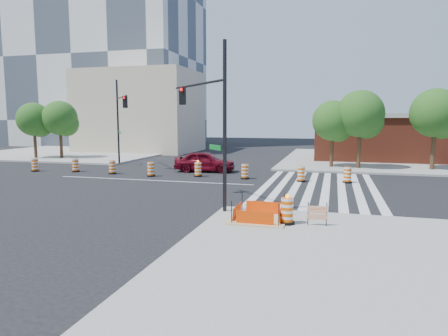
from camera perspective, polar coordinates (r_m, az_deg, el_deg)
The scene contains 27 objects.
ground at distance 27.33m, azimuth -10.29°, elevation -1.75°, with size 120.00×120.00×0.00m, color black.
sidewalk_ne at distance 42.96m, azimuth 23.70°, elevation 1.06°, with size 22.00×22.00×0.15m, color gray.
sidewalk_nw at distance 51.90m, azimuth -19.65°, elevation 2.19°, with size 22.00×22.00×0.15m, color gray.
crosswalk_east at distance 24.67m, azimuth 13.31°, elevation -2.76°, with size 6.75×13.50×0.01m.
lane_centerline at distance 27.33m, azimuth -10.29°, elevation -1.74°, with size 14.00×0.12×0.01m, color silver.
excavation_pit at distance 16.05m, azimuth 5.03°, elevation -7.10°, with size 2.20×2.20×0.90m.
tower_nw at distance 70.83m, azimuth -16.76°, elevation 21.83°, with size 28.00×18.00×45.00m, color silver.
brick_storefront at distance 42.80m, azimuth 23.85°, elevation 4.04°, with size 16.50×8.50×4.60m.
beige_midrise at distance 52.07m, azimuth -11.85°, elevation 7.89°, with size 14.00×10.00×10.00m, color #C3B295.
red_coupe at distance 31.20m, azimuth -2.74°, elevation 0.94°, with size 1.90×4.72×1.61m, color #5D0816.
signal_pole_se at distance 18.32m, azimuth -2.17°, elevation 8.04°, with size 3.88×4.04×7.24m.
signal_pole_nw at distance 35.70m, azimuth -14.64°, elevation 7.52°, with size 3.51×4.52×7.40m.
pit_drum at distance 15.46m, azimuth 9.01°, elevation -6.16°, with size 0.59×0.59×1.16m.
barricade at distance 15.43m, azimuth 13.18°, elevation -6.24°, with size 0.76×0.14×0.89m.
tree_north_a at distance 45.07m, azimuth -25.45°, elevation 6.03°, with size 3.40×3.37×5.74m.
tree_north_b at distance 44.00m, azimuth -22.32°, elevation 6.35°, with size 3.51×3.49×5.92m.
tree_north_c at distance 34.28m, azimuth 15.33°, elevation 6.22°, with size 3.32×3.31×5.62m.
tree_north_d at distance 34.00m, azimuth 18.96°, elevation 6.96°, with size 3.76×3.76×6.40m.
tree_north_e at distance 35.45m, azimuth 28.02°, elevation 6.59°, with size 3.83×3.81×6.48m.
median_drum_0 at distance 34.73m, azimuth -25.39°, elevation 0.35°, with size 0.60×0.60×1.02m.
median_drum_1 at distance 33.18m, azimuth -20.45°, elevation 0.30°, with size 0.60×0.60×1.02m.
median_drum_2 at distance 31.08m, azimuth -15.66°, elevation 0.05°, with size 0.60×0.60×1.02m.
median_drum_3 at distance 29.13m, azimuth -10.40°, elevation -0.26°, with size 0.60×0.60×1.02m.
median_drum_4 at distance 28.62m, azimuth -3.73°, elevation -0.26°, with size 0.60×0.60×1.18m.
median_drum_5 at distance 27.48m, azimuth 3.00°, elevation -0.58°, with size 0.60×0.60×1.02m.
median_drum_6 at distance 26.74m, azimuth 10.97°, elevation -0.92°, with size 0.60×0.60×1.02m.
median_drum_7 at distance 27.01m, azimuth 17.23°, elevation -1.03°, with size 0.60×0.60×1.02m.
Camera 1 is at (11.78, -24.31, 4.15)m, focal length 32.00 mm.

